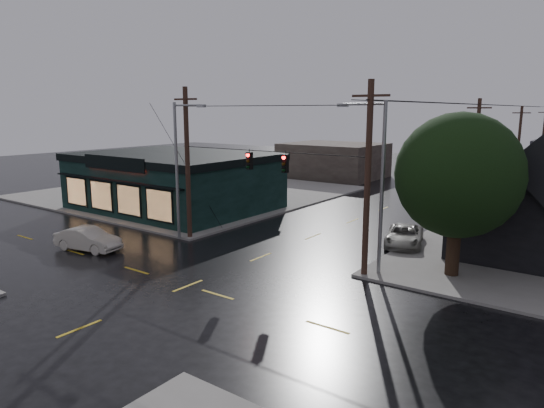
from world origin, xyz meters
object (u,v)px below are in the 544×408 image
Objects in this scene: utility_pole_nw at (190,239)px; suv_silver at (404,236)px; corner_tree at (459,176)px; sedan_cream at (88,239)px; utility_pole_ne at (364,276)px.

utility_pole_nw is 14.31m from suv_silver.
corner_tree is 1.76× the size of suv_silver.
utility_pole_nw is 2.32× the size of sedan_cream.
suv_silver is (-4.26, 4.31, -4.72)m from corner_tree.
utility_pole_ne reaches higher than suv_silver.
corner_tree is 7.68m from suv_silver.
corner_tree is 0.83× the size of utility_pole_ne.
sedan_cream is 20.11m from suv_silver.
corner_tree is 17.79m from utility_pole_nw.
utility_pole_nw is at bearing 180.00° from utility_pole_ne.
utility_pole_nw is 6.57m from sedan_cream.
suv_silver is (-0.50, 6.93, 0.67)m from utility_pole_ne.
utility_pole_ne is (-3.76, -2.62, -5.39)m from corner_tree.
sedan_cream is at bearing -118.50° from utility_pole_nw.
corner_tree is at bearing 8.90° from utility_pole_nw.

